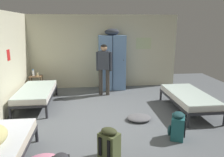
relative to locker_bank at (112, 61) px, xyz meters
The scene contains 12 objects.
ground_plane 2.85m from the locker_bank, 95.68° to the right, with size 9.42×9.42×0.00m, color slate.
room_backdrop 2.08m from the locker_bank, 142.20° to the right, with size 5.22×5.95×2.53m.
locker_bank is the anchor object (origin of this frame).
shelf_unit 2.60m from the locker_bank, behind, with size 0.38×0.30×0.57m.
bed_left_rear 2.74m from the locker_bank, 147.79° to the right, with size 0.90×1.90×0.49m.
bed_right 2.93m from the locker_bank, 52.82° to the right, with size 0.90×1.90×0.49m.
person_traveler 0.73m from the locker_bank, 116.16° to the right, with size 0.49×0.29×1.61m.
water_bottle 2.62m from the locker_bank, behind, with size 0.06×0.06×0.22m.
lotion_bottle 2.48m from the locker_bank, behind, with size 0.05×0.05×0.15m.
backpack_teal 3.80m from the locker_bank, 76.34° to the right, with size 0.40×0.39×0.55m.
backpack_olive 4.24m from the locker_bank, 96.99° to the right, with size 0.42×0.42×0.55m.
clothes_pile_grey 2.87m from the locker_bank, 82.78° to the right, with size 0.58×0.48×0.11m.
Camera 1 is at (-0.58, -4.80, 2.20)m, focal length 35.54 mm.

